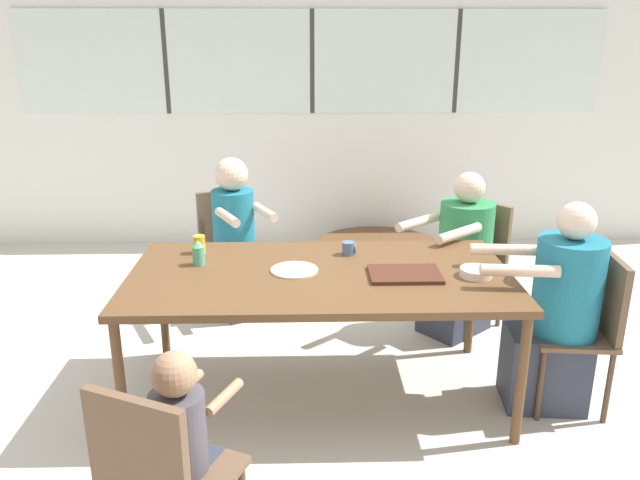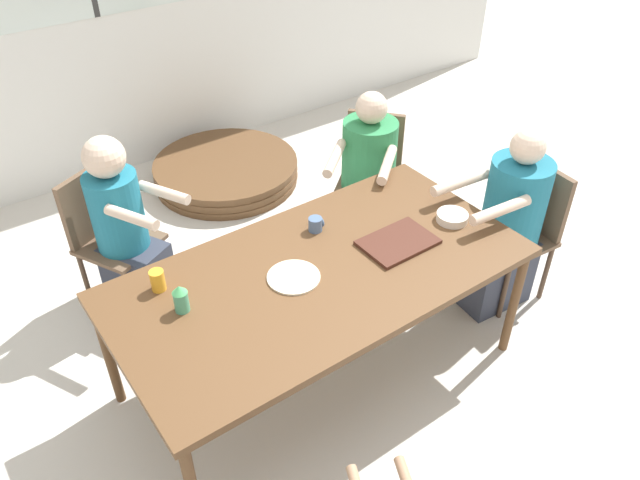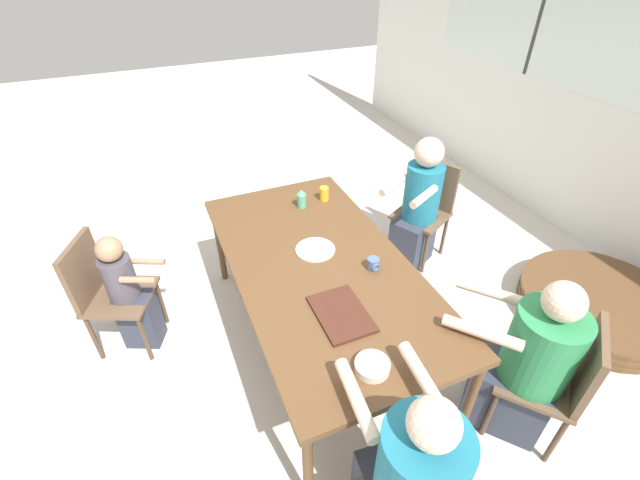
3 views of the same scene
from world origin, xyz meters
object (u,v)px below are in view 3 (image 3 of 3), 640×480
(chair_for_man_teal_shirt, at_px, (561,376))
(chair_for_toddler, at_px, (103,287))
(person_woman_green_shirt, at_px, (418,209))
(sippy_cup, at_px, (301,198))
(person_man_teal_shirt, at_px, (524,367))
(juice_glass, at_px, (324,194))
(chair_for_woman_green_shirt, at_px, (428,203))
(bowl_white_shallow, at_px, (372,366))
(coffee_mug, at_px, (373,264))
(folded_table_stack, at_px, (598,305))
(person_toddler, at_px, (130,296))

(chair_for_man_teal_shirt, height_order, chair_for_toddler, same)
(person_woman_green_shirt, relative_size, sippy_cup, 8.07)
(chair_for_man_teal_shirt, relative_size, chair_for_toddler, 1.00)
(person_man_teal_shirt, xyz_separation_m, juice_glass, (-1.64, -0.48, 0.31))
(chair_for_toddler, height_order, juice_glass, chair_for_toddler)
(chair_for_woman_green_shirt, relative_size, bowl_white_shallow, 5.11)
(chair_for_toddler, xyz_separation_m, person_man_teal_shirt, (1.54, 2.09, -0.03))
(person_woman_green_shirt, height_order, coffee_mug, person_woman_green_shirt)
(chair_for_man_teal_shirt, height_order, coffee_mug, chair_for_man_teal_shirt)
(chair_for_woman_green_shirt, relative_size, person_man_teal_shirt, 0.78)
(chair_for_woman_green_shirt, bearing_deg, person_woman_green_shirt, 90.00)
(sippy_cup, bearing_deg, folded_table_stack, 57.65)
(chair_for_man_teal_shirt, relative_size, person_toddler, 0.95)
(person_man_teal_shirt, distance_m, sippy_cup, 1.78)
(person_man_teal_shirt, height_order, person_toddler, person_man_teal_shirt)
(chair_for_woman_green_shirt, xyz_separation_m, person_woman_green_shirt, (0.07, -0.15, 0.02))
(chair_for_woman_green_shirt, relative_size, sippy_cup, 6.09)
(bowl_white_shallow, bearing_deg, chair_for_woman_green_shirt, 137.09)
(sippy_cup, relative_size, folded_table_stack, 0.12)
(person_woman_green_shirt, distance_m, juice_glass, 0.85)
(chair_for_toddler, height_order, sippy_cup, sippy_cup)
(sippy_cup, distance_m, bowl_white_shallow, 1.48)
(chair_for_toddler, xyz_separation_m, person_toddler, (0.06, 0.14, -0.08))
(chair_for_man_teal_shirt, xyz_separation_m, chair_for_toddler, (-1.67, -2.20, 0.00))
(chair_for_woman_green_shirt, height_order, juice_glass, chair_for_woman_green_shirt)
(chair_for_man_teal_shirt, xyz_separation_m, folded_table_stack, (-0.53, 1.14, -0.42))
(person_woman_green_shirt, distance_m, folded_table_stack, 1.52)
(juice_glass, bearing_deg, person_toddler, -83.80)
(person_toddler, height_order, sippy_cup, person_toddler)
(coffee_mug, distance_m, sippy_cup, 0.84)
(chair_for_man_teal_shirt, height_order, bowl_white_shallow, chair_for_man_teal_shirt)
(person_woman_green_shirt, distance_m, bowl_white_shallow, 1.84)
(sippy_cup, distance_m, juice_glass, 0.19)
(coffee_mug, bearing_deg, juice_glass, 176.78)
(person_woman_green_shirt, distance_m, sippy_cup, 1.03)
(person_toddler, height_order, bowl_white_shallow, person_toddler)
(chair_for_woman_green_shirt, xyz_separation_m, sippy_cup, (-0.02, -1.13, 0.30))
(person_woman_green_shirt, xyz_separation_m, person_toddler, (0.04, -2.27, -0.10))
(person_toddler, bearing_deg, folded_table_stack, 95.77)
(chair_for_toddler, distance_m, person_toddler, 0.18)
(chair_for_woman_green_shirt, height_order, bowl_white_shallow, chair_for_woman_green_shirt)
(chair_for_woman_green_shirt, bearing_deg, bowl_white_shallow, 110.31)
(chair_for_man_teal_shirt, bearing_deg, person_toddler, 102.08)
(chair_for_toddler, distance_m, person_woman_green_shirt, 2.41)
(coffee_mug, xyz_separation_m, folded_table_stack, (0.39, 1.78, -0.68))
(bowl_white_shallow, bearing_deg, folded_table_stack, 96.63)
(person_woman_green_shirt, relative_size, coffee_mug, 14.41)
(chair_for_toddler, height_order, person_woman_green_shirt, person_woman_green_shirt)
(chair_for_man_teal_shirt, relative_size, juice_glass, 8.17)
(folded_table_stack, bearing_deg, chair_for_toddler, -108.93)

